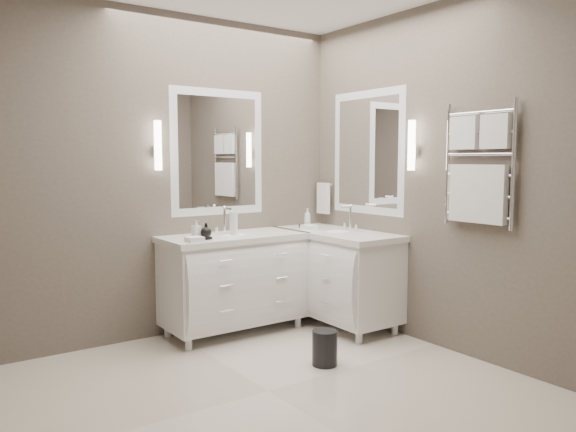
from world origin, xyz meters
TOP-DOWN VIEW (x-y plane):
  - floor at (0.00, 0.00)m, footprint 3.20×3.00m
  - wall_back at (0.00, 1.50)m, footprint 3.20×0.01m
  - wall_front at (0.00, -1.50)m, footprint 3.20×0.01m
  - wall_right at (1.60, 0.00)m, footprint 0.01×3.00m
  - vanity_back at (0.45, 1.23)m, footprint 1.24×0.59m
  - vanity_right at (1.33, 0.90)m, footprint 0.59×1.24m
  - mirror_back at (0.45, 1.49)m, footprint 0.90×0.02m
  - mirror_right at (1.59, 0.80)m, footprint 0.02×0.90m
  - sconce_back at (-0.13, 1.43)m, footprint 0.06×0.06m
  - sconce_right at (1.53, 0.22)m, footprint 0.06×0.06m
  - towel_bar_corner at (1.54, 1.36)m, footprint 0.03×0.22m
  - towel_ladder at (1.55, -0.40)m, footprint 0.06×0.58m
  - waste_bin at (0.59, 0.15)m, footprint 0.21×0.21m
  - amenity_tray_back at (0.09, 1.11)m, footprint 0.16×0.13m
  - amenity_tray_right at (1.27, 1.26)m, footprint 0.16×0.19m
  - water_bottle at (0.42, 1.18)m, footprint 0.08×0.08m
  - soap_bottle_a at (0.06, 1.13)m, footprint 0.07×0.07m
  - soap_bottle_b at (0.12, 1.08)m, footprint 0.09×0.09m
  - soap_bottle_c at (1.27, 1.26)m, footprint 0.06×0.06m

SIDE VIEW (x-z plane):
  - floor at x=0.00m, z-range -0.01..0.00m
  - waste_bin at x=0.59m, z-range 0.00..0.26m
  - vanity_back at x=0.45m, z-range 0.00..0.97m
  - vanity_right at x=1.33m, z-range 0.00..0.97m
  - amenity_tray_back at x=0.09m, z-range 0.85..0.87m
  - amenity_tray_right at x=1.27m, z-range 0.85..0.87m
  - soap_bottle_b at x=0.12m, z-range 0.87..0.98m
  - soap_bottle_a at x=0.06m, z-range 0.87..1.00m
  - water_bottle at x=0.42m, z-range 0.85..1.05m
  - soap_bottle_c at x=1.27m, z-range 0.87..1.03m
  - towel_bar_corner at x=1.54m, z-range 0.97..1.27m
  - wall_back at x=0.00m, z-range 0.00..2.70m
  - wall_front at x=0.00m, z-range 0.00..2.70m
  - wall_right at x=1.60m, z-range 0.00..2.70m
  - towel_ladder at x=1.55m, z-range 0.94..1.84m
  - mirror_back at x=0.45m, z-range 1.00..2.10m
  - mirror_right at x=1.59m, z-range 1.00..2.10m
  - sconce_back at x=-0.13m, z-range 1.39..1.79m
  - sconce_right at x=1.53m, z-range 1.39..1.79m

